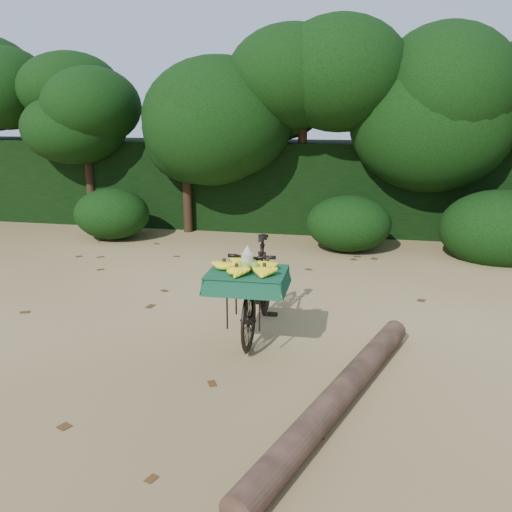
# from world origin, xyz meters

# --- Properties ---
(ground) EXTENTS (80.00, 80.00, 0.00)m
(ground) POSITION_xyz_m (0.00, 0.00, 0.00)
(ground) COLOR tan
(ground) RESTS_ON ground
(vendor_bicycle) EXTENTS (0.78, 1.81, 1.06)m
(vendor_bicycle) POSITION_xyz_m (0.68, 0.38, 0.54)
(vendor_bicycle) COLOR black
(vendor_bicycle) RESTS_ON ground
(fallen_log) EXTENTS (1.24, 3.11, 0.23)m
(fallen_log) POSITION_xyz_m (1.67, -1.05, 0.12)
(fallen_log) COLOR brown
(fallen_log) RESTS_ON ground
(hedge_backdrop) EXTENTS (26.00, 1.80, 1.80)m
(hedge_backdrop) POSITION_xyz_m (0.00, 6.30, 0.90)
(hedge_backdrop) COLOR black
(hedge_backdrop) RESTS_ON ground
(tree_row) EXTENTS (14.50, 2.00, 4.00)m
(tree_row) POSITION_xyz_m (-0.65, 5.50, 2.00)
(tree_row) COLOR black
(tree_row) RESTS_ON ground
(bush_clumps) EXTENTS (8.80, 1.70, 0.90)m
(bush_clumps) POSITION_xyz_m (0.50, 4.30, 0.45)
(bush_clumps) COLOR black
(bush_clumps) RESTS_ON ground
(leaf_litter) EXTENTS (7.00, 7.30, 0.01)m
(leaf_litter) POSITION_xyz_m (0.00, 0.65, 0.01)
(leaf_litter) COLOR #4B2F14
(leaf_litter) RESTS_ON ground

